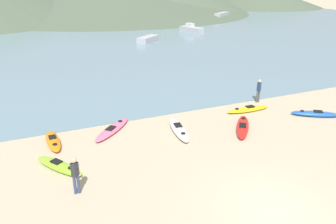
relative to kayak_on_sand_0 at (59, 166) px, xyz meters
name	(u,v)px	position (x,y,z in m)	size (l,w,h in m)	color
ground_plane	(273,209)	(7.40, -6.42, -0.17)	(400.00, 400.00, 0.00)	tan
bay_water	(80,37)	(7.40, 39.19, -0.14)	(160.00, 70.00, 0.06)	slate
kayak_on_sand_0	(59,166)	(0.00, 0.00, 0.00)	(2.21, 2.87, 0.39)	#8CCC2D
kayak_on_sand_1	(179,129)	(6.97, 1.46, 0.01)	(1.29, 3.53, 0.41)	white
kayak_on_sand_2	(248,109)	(12.75, 2.60, -0.02)	(3.23, 0.82, 0.35)	yellow
kayak_on_sand_3	(112,129)	(3.39, 3.11, -0.04)	(3.02, 3.06, 0.32)	#E5668C
kayak_on_sand_4	(53,141)	(0.00, 2.88, -0.02)	(0.83, 2.84, 0.36)	orange
kayak_on_sand_5	(243,127)	(10.70, 0.31, -0.01)	(2.65, 3.17, 0.37)	red
kayak_on_sand_6	(315,114)	(16.30, 0.10, -0.01)	(2.97, 2.19, 0.38)	blue
person_near_foreground	(75,173)	(0.50, -2.29, 0.81)	(0.35, 0.30, 1.71)	#384260
person_near_waterline	(259,89)	(14.50, 3.82, 0.82)	(0.35, 0.29, 1.73)	#4C4C4C
moored_boat_0	(148,39)	(15.69, 30.53, 0.29)	(4.11, 3.86, 0.81)	#B2B2B7
moored_boat_1	(191,29)	(25.95, 36.91, 0.40)	(2.73, 4.85, 1.46)	#B2B2B7
moored_boat_2	(222,16)	(41.88, 52.63, 0.58)	(5.55, 4.66, 1.39)	#B2B2B7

